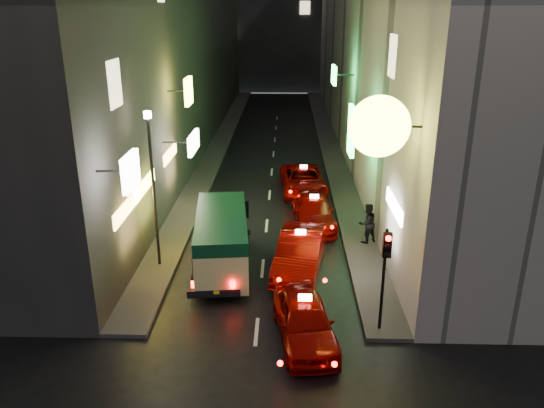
# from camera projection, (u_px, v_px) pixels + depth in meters

# --- Properties ---
(building_left) EXTENTS (7.58, 52.00, 18.00)m
(building_left) POSITION_uv_depth(u_px,v_px,m) (164.00, 22.00, 38.30)
(building_left) COLOR #393734
(building_left) RESTS_ON ground
(building_right) EXTENTS (8.22, 52.00, 18.00)m
(building_right) POSITION_uv_depth(u_px,v_px,m) (386.00, 22.00, 37.89)
(building_right) COLOR #ADA79E
(building_right) RESTS_ON ground
(sidewalk_left) EXTENTS (1.50, 52.00, 0.15)m
(sidewalk_left) POSITION_uv_depth(u_px,v_px,m) (220.00, 143.00, 41.30)
(sidewalk_left) COLOR #44413F
(sidewalk_left) RESTS_ON ground
(sidewalk_right) EXTENTS (1.50, 52.00, 0.15)m
(sidewalk_right) POSITION_uv_depth(u_px,v_px,m) (329.00, 144.00, 41.08)
(sidewalk_right) COLOR #44413F
(sidewalk_right) RESTS_ON ground
(minibus) EXTENTS (2.52, 5.72, 2.38)m
(minibus) POSITION_uv_depth(u_px,v_px,m) (222.00, 236.00, 20.89)
(minibus) COLOR beige
(minibus) RESTS_ON ground
(taxi_near) EXTENTS (2.90, 5.50, 1.84)m
(taxi_near) POSITION_uv_depth(u_px,v_px,m) (305.00, 317.00, 16.63)
(taxi_near) COLOR #7C0300
(taxi_near) RESTS_ON ground
(taxi_second) EXTENTS (3.25, 6.05, 2.00)m
(taxi_second) POSITION_uv_depth(u_px,v_px,m) (300.00, 249.00, 21.10)
(taxi_second) COLOR #7C0300
(taxi_second) RESTS_ON ground
(taxi_third) EXTENTS (2.27, 5.09, 1.76)m
(taxi_third) POSITION_uv_depth(u_px,v_px,m) (314.00, 209.00, 25.62)
(taxi_third) COLOR #7C0300
(taxi_third) RESTS_ON ground
(taxi_far) EXTENTS (2.59, 5.48, 1.87)m
(taxi_far) POSITION_uv_depth(u_px,v_px,m) (303.00, 178.00, 30.11)
(taxi_far) COLOR #7C0300
(taxi_far) RESTS_ON ground
(pedestrian_sidewalk) EXTENTS (0.90, 0.78, 2.04)m
(pedestrian_sidewalk) POSITION_uv_depth(u_px,v_px,m) (367.00, 221.00, 23.26)
(pedestrian_sidewalk) COLOR black
(pedestrian_sidewalk) RESTS_ON sidewalk_right
(traffic_light) EXTENTS (0.26, 0.43, 3.50)m
(traffic_light) POSITION_uv_depth(u_px,v_px,m) (386.00, 260.00, 16.25)
(traffic_light) COLOR black
(traffic_light) RESTS_ON sidewalk_right
(lamp_post) EXTENTS (0.28, 0.28, 6.22)m
(lamp_post) POSITION_uv_depth(u_px,v_px,m) (153.00, 180.00, 20.35)
(lamp_post) COLOR black
(lamp_post) RESTS_ON sidewalk_left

